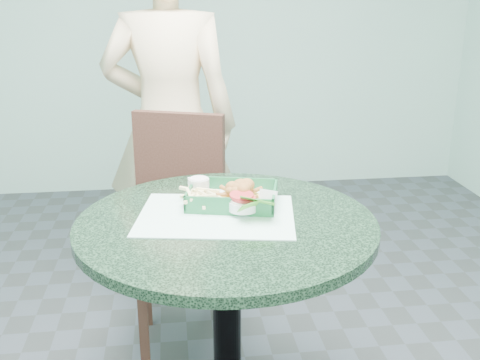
{
  "coord_description": "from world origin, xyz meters",
  "views": [
    {
      "loc": [
        -0.14,
        -1.45,
        1.38
      ],
      "look_at": [
        0.05,
        0.1,
        0.85
      ],
      "focal_mm": 42.0,
      "sensor_mm": 36.0,
      "label": 1
    }
  ],
  "objects": [
    {
      "name": "food_basket",
      "position": [
        0.03,
        0.11,
        0.77
      ],
      "size": [
        0.26,
        0.19,
        0.05
      ],
      "rotation": [
        0.0,
        0.0,
        -0.24
      ],
      "color": "#196234",
      "rests_on": "placemat"
    },
    {
      "name": "sauce_ramekin",
      "position": [
        -0.08,
        0.15,
        0.8
      ],
      "size": [
        0.06,
        0.06,
        0.04
      ],
      "rotation": [
        0.0,
        0.0,
        0.28
      ],
      "color": "silver",
      "rests_on": "food_basket"
    },
    {
      "name": "cafe_table",
      "position": [
        0.0,
        0.0,
        0.58
      ],
      "size": [
        0.85,
        0.85,
        0.75
      ],
      "color": "black",
      "rests_on": "floor"
    },
    {
      "name": "crab_sandwich",
      "position": [
        0.05,
        0.09,
        0.8
      ],
      "size": [
        0.12,
        0.12,
        0.07
      ],
      "rotation": [
        0.0,
        0.0,
        0.36
      ],
      "color": "#EECE53",
      "rests_on": "food_basket"
    },
    {
      "name": "garnish_cup",
      "position": [
        0.08,
        0.02,
        0.79
      ],
      "size": [
        0.12,
        0.12,
        0.05
      ],
      "rotation": [
        0.0,
        0.0,
        0.22
      ],
      "color": "silver",
      "rests_on": "food_basket"
    },
    {
      "name": "dining_chair",
      "position": [
        -0.12,
        0.62,
        0.53
      ],
      "size": [
        0.37,
        0.37,
        0.93
      ],
      "rotation": [
        0.0,
        0.0,
        -0.35
      ],
      "color": "brown",
      "rests_on": "floor"
    },
    {
      "name": "fries_pile",
      "position": [
        -0.06,
        0.09,
        0.79
      ],
      "size": [
        0.12,
        0.13,
        0.04
      ],
      "primitive_type": null,
      "rotation": [
        0.0,
        0.0,
        0.17
      ],
      "color": "#FFE8A1",
      "rests_on": "food_basket"
    },
    {
      "name": "diner_person",
      "position": [
        -0.15,
        0.98,
        0.89
      ],
      "size": [
        0.71,
        0.53,
        1.77
      ],
      "primitive_type": "imported",
      "rotation": [
        0.0,
        0.0,
        2.97
      ],
      "color": "beige",
      "rests_on": "floor"
    },
    {
      "name": "placemat",
      "position": [
        -0.02,
        0.03,
        0.75
      ],
      "size": [
        0.49,
        0.4,
        0.0
      ],
      "primitive_type": "cube",
      "rotation": [
        0.0,
        0.0,
        -0.17
      ],
      "color": "silver",
      "rests_on": "cafe_table"
    }
  ]
}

